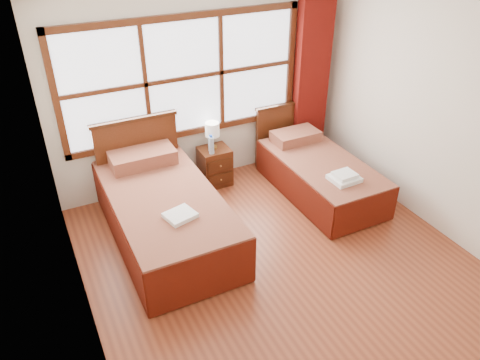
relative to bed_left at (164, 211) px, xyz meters
name	(u,v)px	position (x,y,z in m)	size (l,w,h in m)	color
floor	(288,271)	(0.96, -1.20, -0.34)	(4.50, 4.50, 0.00)	brown
ceiling	(306,22)	(0.96, -1.20, 2.26)	(4.50, 4.50, 0.00)	white
wall_back	(202,89)	(0.96, 1.05, 0.96)	(4.00, 4.00, 0.00)	silver
wall_left	(73,224)	(-1.04, -1.20, 0.96)	(4.50, 4.50, 0.00)	silver
wall_right	(451,126)	(2.96, -1.20, 0.96)	(4.50, 4.50, 0.00)	silver
window	(184,78)	(0.71, 1.02, 1.16)	(3.16, 0.06, 1.56)	white
curtain	(311,83)	(2.56, 0.91, 0.83)	(0.50, 0.16, 2.30)	#660F0A
bed_left	(164,211)	(0.00, 0.00, 0.00)	(1.15, 2.24, 1.13)	#3B1B0C
bed_right	(318,173)	(2.15, 0.00, -0.06)	(0.95, 1.97, 0.92)	#3B1B0C
nightstand	(215,166)	(1.00, 0.80, -0.08)	(0.40, 0.40, 0.53)	#4B2210
towels_left	(180,215)	(0.02, -0.55, 0.28)	(0.35, 0.32, 0.05)	white
towels_right	(344,177)	(2.11, -0.57, 0.19)	(0.35, 0.31, 0.10)	white
lamp	(212,130)	(0.99, 0.85, 0.45)	(0.19, 0.19, 0.37)	gold
bottle_near	(211,143)	(0.94, 0.78, 0.30)	(0.06, 0.06, 0.24)	#A2BAD0
bottle_far	(211,145)	(0.91, 0.70, 0.31)	(0.07, 0.07, 0.27)	#A2BAD0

